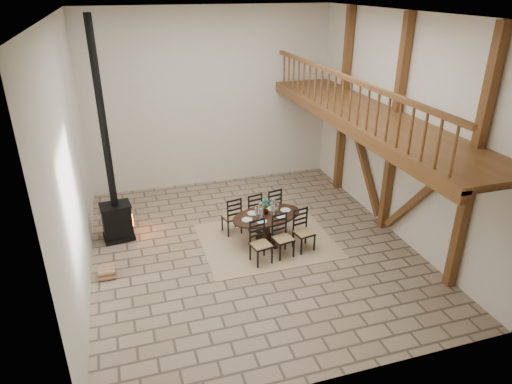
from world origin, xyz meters
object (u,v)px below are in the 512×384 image
object	(u,v)px
log_stack	(107,272)
log_basket	(117,227)
dining_table	(266,227)
wood_stove	(114,196)

from	to	relation	value
log_stack	log_basket	bearing A→B (deg)	81.87
dining_table	log_stack	size ratio (longest dim) A/B	6.06
log_stack	wood_stove	bearing A→B (deg)	79.49
dining_table	log_basket	world-z (taller)	dining_table
dining_table	log_basket	size ratio (longest dim) A/B	4.08
wood_stove	log_basket	distance (m)	0.96
dining_table	log_stack	bearing A→B (deg)	175.40
dining_table	log_basket	distance (m)	3.60
wood_stove	log_basket	world-z (taller)	wood_stove
log_basket	wood_stove	bearing A→B (deg)	-82.23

